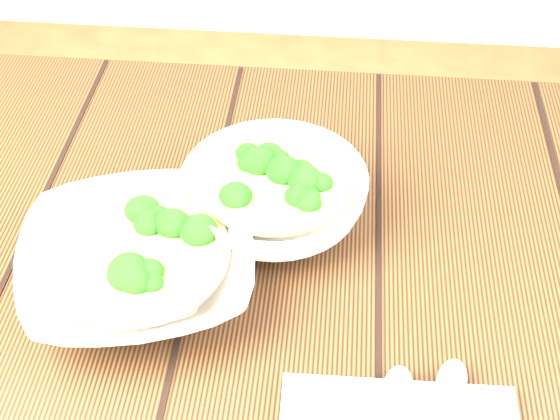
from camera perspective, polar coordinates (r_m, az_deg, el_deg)
name	(u,v)px	position (r m, az deg, el deg)	size (l,w,h in m)	color
table	(219,338)	(0.94, -4.51, -9.30)	(1.20, 0.80, 0.75)	#35200F
soup_bowl_front	(138,264)	(0.82, -10.34, -3.93)	(0.30, 0.30, 0.07)	white
soup_bowl_back	(274,195)	(0.88, -0.42, 1.07)	(0.26, 0.26, 0.08)	white
trivet	(216,209)	(0.90, -4.67, 0.04)	(0.12, 0.12, 0.03)	black
spoon_left	(392,420)	(0.73, 8.23, -14.98)	(0.04, 0.18, 0.01)	#AAA596
spoon_right	(443,411)	(0.74, 11.86, -14.20)	(0.07, 0.18, 0.01)	#AAA596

